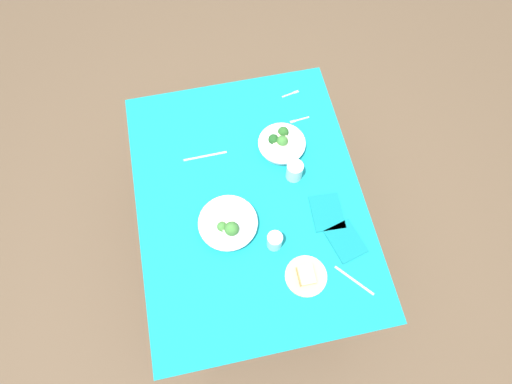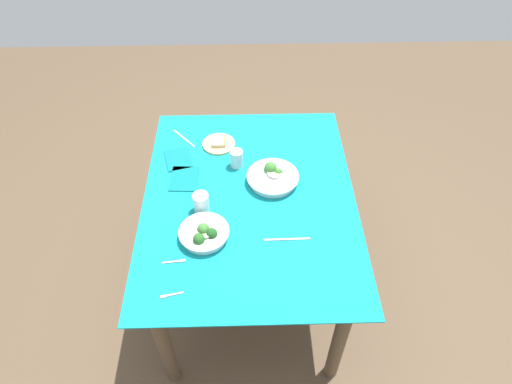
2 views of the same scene
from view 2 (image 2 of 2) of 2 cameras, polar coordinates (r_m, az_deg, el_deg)
ground_plane at (r=2.89m, az=-0.69°, el=-11.06°), size 6.00×6.00×0.00m
dining_table at (r=2.37m, az=-0.82°, el=-2.49°), size 1.40×1.07×0.76m
broccoli_bowl_far at (r=2.11m, az=-6.55°, el=-5.24°), size 0.24×0.24×0.09m
broccoli_bowl_near at (r=2.35m, az=2.12°, el=1.93°), size 0.27×0.27×0.09m
bread_side_plate at (r=2.59m, az=-4.72°, el=6.13°), size 0.19×0.19×0.03m
water_glass_center at (r=2.21m, az=-6.94°, el=-1.36°), size 0.08×0.08×0.10m
water_glass_side at (r=2.43m, az=-2.47°, el=4.26°), size 0.07×0.07×0.10m
fork_by_far_bowl at (r=1.97m, az=-10.72°, el=-12.66°), size 0.03×0.10×0.00m
fork_by_near_bowl at (r=2.07m, az=-10.19°, el=-8.64°), size 0.02×0.10×0.00m
table_knife_left at (r=2.66m, az=-9.08°, el=6.72°), size 0.16×0.14×0.00m
table_knife_right at (r=2.11m, az=3.94°, el=-5.97°), size 0.01×0.22×0.00m
napkin_folded_upper at (r=2.41m, az=-9.06°, el=1.66°), size 0.19×0.15×0.01m
napkin_folded_lower at (r=2.52m, az=-9.79°, el=4.11°), size 0.20×0.18×0.01m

